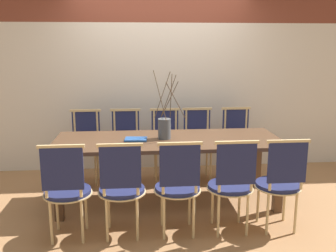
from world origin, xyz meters
name	(u,v)px	position (x,y,z in m)	size (l,w,h in m)	color
ground_plane	(168,202)	(0.00, 0.00, 0.00)	(16.00, 16.00, 0.00)	#9E7047
wall_rear	(160,59)	(0.00, 1.32, 1.60)	(12.00, 0.06, 3.20)	beige
dining_table	(168,147)	(0.00, 0.00, 0.66)	(2.55, 0.94, 0.76)	#4C3321
chair_near_leftend	(66,188)	(-1.00, -0.77, 0.52)	(0.45, 0.45, 0.96)	#1E234C
chair_near_left	(122,186)	(-0.50, -0.77, 0.52)	(0.45, 0.45, 0.96)	#1E234C
chair_near_center	(178,184)	(0.03, -0.77, 0.52)	(0.45, 0.45, 0.96)	#1E234C
chair_near_right	(232,182)	(0.54, -0.77, 0.52)	(0.45, 0.45, 0.96)	#1E234C
chair_near_rightend	(280,181)	(1.02, -0.77, 0.52)	(0.45, 0.45, 0.96)	#1E234C
chair_far_leftend	(86,144)	(-1.03, 0.77, 0.52)	(0.45, 0.45, 0.96)	#1E234C
chair_far_left	(126,143)	(-0.50, 0.77, 0.52)	(0.45, 0.45, 0.96)	#1E234C
chair_far_center	(166,142)	(0.04, 0.77, 0.52)	(0.45, 0.45, 0.96)	#1E234C
chair_far_right	(198,141)	(0.48, 0.77, 0.52)	(0.45, 0.45, 0.96)	#1E234C
chair_far_rightend	(237,141)	(1.02, 0.77, 0.52)	(0.45, 0.45, 0.96)	#1E234C
vase_centerpiece	(165,127)	(-0.04, 0.02, 0.89)	(0.37, 0.41, 0.77)	#4C5156
book_stack	(136,139)	(-0.36, -0.03, 0.77)	(0.26, 0.20, 0.02)	#234C8C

